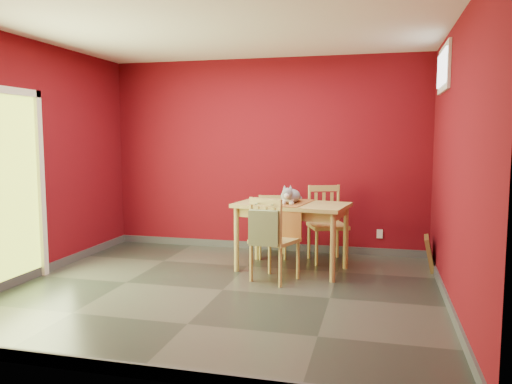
% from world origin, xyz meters
% --- Properties ---
extents(ground, '(4.50, 4.50, 0.00)m').
position_xyz_m(ground, '(0.00, 0.00, 0.00)').
color(ground, '#2D342D').
rests_on(ground, ground).
extents(room_shell, '(4.50, 4.50, 4.50)m').
position_xyz_m(room_shell, '(0.00, 0.00, 0.05)').
color(room_shell, '#5E0912').
rests_on(room_shell, ground).
extents(doorway, '(0.06, 1.01, 2.13)m').
position_xyz_m(doorway, '(-2.23, -0.40, 1.12)').
color(doorway, '#B7D838').
rests_on(doorway, ground).
extents(window, '(0.05, 0.90, 0.50)m').
position_xyz_m(window, '(2.23, 1.00, 2.35)').
color(window, white).
rests_on(window, room_shell).
extents(outlet_plate, '(0.08, 0.02, 0.12)m').
position_xyz_m(outlet_plate, '(1.60, 1.99, 0.30)').
color(outlet_plate, silver).
rests_on(outlet_plate, room_shell).
extents(dining_table, '(1.41, 0.96, 0.82)m').
position_xyz_m(dining_table, '(0.56, 0.97, 0.72)').
color(dining_table, tan).
rests_on(dining_table, ground).
extents(table_runner, '(0.48, 0.81, 0.38)m').
position_xyz_m(table_runner, '(0.56, 0.85, 0.76)').
color(table_runner, brown).
rests_on(table_runner, dining_table).
extents(chair_far_left, '(0.46, 0.46, 0.82)m').
position_xyz_m(chair_far_left, '(0.19, 1.60, 0.42)').
color(chair_far_left, tan).
rests_on(chair_far_left, ground).
extents(chair_far_right, '(0.59, 0.59, 0.98)m').
position_xyz_m(chair_far_right, '(0.93, 1.53, 0.50)').
color(chair_far_right, tan).
rests_on(chair_far_right, ground).
extents(chair_near, '(0.57, 0.57, 0.95)m').
position_xyz_m(chair_near, '(0.44, 0.44, 0.49)').
color(chair_near, tan).
rests_on(chair_near, ground).
extents(tote_bag, '(0.32, 0.19, 0.45)m').
position_xyz_m(tote_bag, '(0.39, 0.23, 0.64)').
color(tote_bag, '#748958').
rests_on(tote_bag, chair_near).
extents(cat, '(0.34, 0.52, 0.24)m').
position_xyz_m(cat, '(0.55, 0.98, 0.94)').
color(cat, slate).
rests_on(cat, table_runner).
extents(picture_frame, '(0.16, 0.42, 0.41)m').
position_xyz_m(picture_frame, '(2.19, 1.38, 0.20)').
color(picture_frame, brown).
rests_on(picture_frame, ground).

